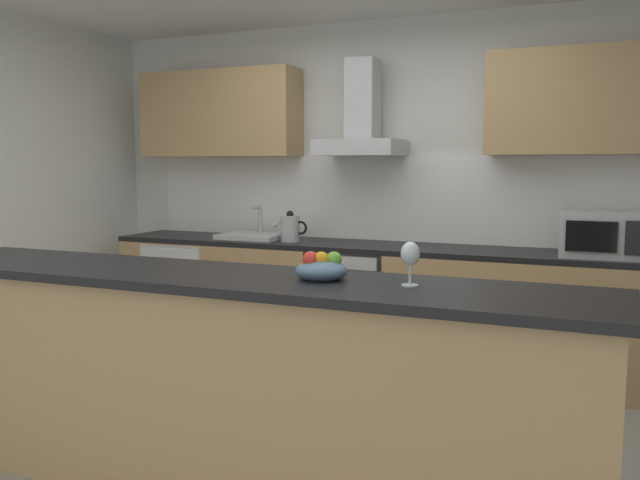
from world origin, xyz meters
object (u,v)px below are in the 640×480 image
refrigerator (190,292)px  fruit_bowl (321,269)px  sink (253,235)px  range_hood (361,125)px  wine_glass (410,255)px  microwave (602,234)px  oven (354,302)px  kettle (290,228)px

refrigerator → fruit_bowl: (2.11, -2.09, 0.63)m
sink → fruit_bowl: 2.58m
range_hood → wine_glass: range_hood is taller
refrigerator → range_hood: 2.02m
microwave → wine_glass: microwave is taller
range_hood → oven: bearing=-90.0°
sink → range_hood: (0.87, 0.12, 0.86)m
sink → wine_glass: bearing=-48.4°
oven → wine_glass: (1.01, -2.11, 0.68)m
refrigerator → fruit_bowl: bearing=-44.8°
refrigerator → kettle: 1.12m
microwave → range_hood: size_ratio=0.69×
refrigerator → kettle: size_ratio=2.94×
sink → wine_glass: (1.88, -2.12, 0.21)m
oven → wine_glass: 2.43m
microwave → sink: (-2.57, 0.04, -0.12)m
kettle → fruit_bowl: kettle is taller
microwave → sink: 2.58m
kettle → wine_glass: wine_glass is taller
sink → range_hood: size_ratio=0.69×
kettle → range_hood: range_hood is taller
fruit_bowl → wine_glass: bearing=-1.7°
wine_glass → fruit_bowl: (-0.39, 0.01, -0.08)m
oven → sink: (-0.87, 0.01, 0.47)m
kettle → wine_glass: 2.58m
oven → range_hood: (0.00, 0.13, 1.33)m
microwave → wine_glass: bearing=-108.4°
refrigerator → sink: (0.61, 0.01, 0.50)m
range_hood → fruit_bowl: bearing=-74.3°
oven → kettle: bearing=-176.3°
oven → sink: size_ratio=1.60×
fruit_bowl → kettle: bearing=119.0°
oven → microwave: 1.80m
refrigerator → sink: bearing=1.3°
wine_glass → fruit_bowl: 0.40m
kettle → range_hood: bearing=17.4°
refrigerator → kettle: bearing=-1.8°
refrigerator → wine_glass: 3.34m
oven → sink: 0.99m
range_hood → microwave: bearing=-5.3°
fruit_bowl → microwave: bearing=62.4°
range_hood → fruit_bowl: range_hood is taller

